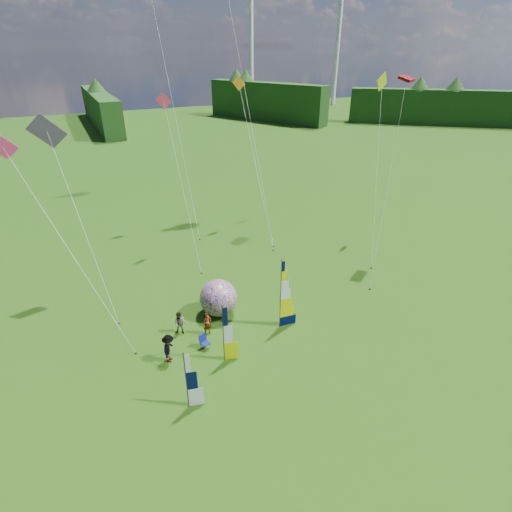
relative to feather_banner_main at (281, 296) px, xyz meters
name	(u,v)px	position (x,y,z in m)	size (l,w,h in m)	color
ground	(302,365)	(-0.60, -3.74, -2.43)	(220.00, 220.00, 0.00)	#3A650F
treeline_ring	(306,309)	(-0.60, -3.74, 1.57)	(210.00, 210.00, 8.00)	#1C4018
turbine_left	(337,51)	(69.40, 91.26, 12.57)	(8.00, 1.20, 30.00)	silver
turbine_right	(251,51)	(44.40, 98.26, 12.57)	(8.00, 1.20, 30.00)	silver
feather_banner_main	(281,296)	(0.00, 0.00, 0.00)	(1.32, 0.10, 4.87)	#020938
side_banner_left	(223,335)	(-4.45, -1.37, -0.57)	(1.03, 0.10, 3.72)	#DBE500
side_banner_far	(186,382)	(-7.37, -3.75, -0.71)	(1.01, 0.10, 3.44)	white
bol_inflatable	(218,298)	(-3.06, 3.09, -1.16)	(2.55, 2.55, 2.55)	#0700A0
spectator_a	(207,324)	(-4.50, 1.36, -1.64)	(0.58, 0.38, 1.58)	#66594C
spectator_b	(180,323)	(-6.05, 2.17, -1.64)	(0.77, 0.38, 1.58)	#66594C
spectator_c	(169,349)	(-7.35, -0.03, -1.52)	(1.18, 0.44, 1.82)	#66594C
spectator_d	(207,300)	(-3.67, 3.83, -1.58)	(1.00, 0.41, 1.71)	#66594C
camp_chair	(205,342)	(-5.12, 0.09, -1.96)	(0.55, 0.55, 0.95)	#0C135D
kite_whale	(249,104)	(5.72, 16.80, 9.26)	(4.47, 15.83, 23.38)	black
kite_rainbow_delta	(81,215)	(-10.33, 8.09, 4.31)	(5.64, 10.31, 13.49)	#CE482C
kite_parafoil	(390,172)	(10.92, 3.39, 5.68)	(9.13, 8.85, 16.23)	#C10108
small_kite_red	(182,181)	(-2.40, 12.20, 4.38)	(2.35, 9.07, 13.63)	#C52F4E
small_kite_orange	(256,160)	(5.12, 14.16, 4.78)	(2.85, 10.72, 14.42)	orange
small_kite_yellow	(378,166)	(12.90, 6.86, 5.10)	(7.34, 9.56, 15.08)	#D5F204
small_kite_pink	(70,245)	(-11.26, 4.59, 3.95)	(6.99, 8.81, 12.77)	#FA327E
small_kite_green	(176,115)	(-0.60, 19.05, 8.41)	(2.61, 10.39, 21.68)	#169B14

